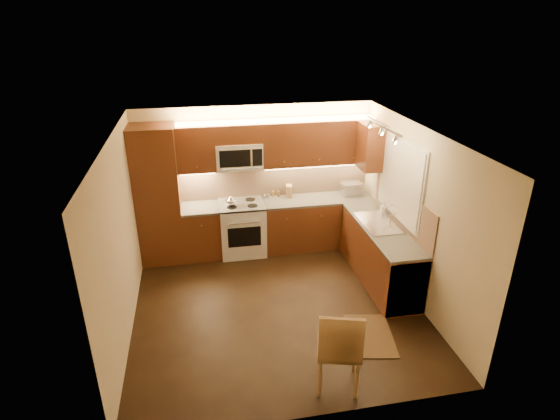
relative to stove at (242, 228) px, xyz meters
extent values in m
cube|color=black|center=(0.30, -1.68, -0.46)|extent=(4.00, 4.00, 0.01)
cube|color=beige|center=(0.30, -1.68, 2.04)|extent=(4.00, 4.00, 0.01)
cube|color=#C7B692|center=(0.30, 0.32, 0.79)|extent=(4.00, 0.01, 2.50)
cube|color=#C7B692|center=(0.30, -3.67, 0.79)|extent=(4.00, 0.01, 2.50)
cube|color=#C7B692|center=(-1.70, -1.68, 0.79)|extent=(0.01, 4.00, 2.50)
cube|color=#C7B692|center=(2.30, -1.68, 0.79)|extent=(0.01, 4.00, 2.50)
cube|color=#4B1E10|center=(-1.35, 0.02, 0.69)|extent=(0.70, 0.60, 2.30)
cube|color=#4B1E10|center=(-0.69, 0.02, -0.03)|extent=(0.62, 0.60, 0.86)
cube|color=#32302E|center=(-0.69, 0.02, 0.42)|extent=(0.62, 0.60, 0.04)
cube|color=#4B1E10|center=(1.34, 0.02, -0.03)|extent=(1.92, 0.60, 0.86)
cube|color=#32302E|center=(1.34, 0.02, 0.42)|extent=(1.92, 0.60, 0.04)
cube|color=#4B1E10|center=(2.00, -1.28, -0.03)|extent=(0.60, 2.00, 0.86)
cube|color=#32302E|center=(2.00, -1.28, 0.42)|extent=(0.60, 2.00, 0.04)
cube|color=silver|center=(2.00, -1.98, -0.03)|extent=(0.58, 0.60, 0.84)
cube|color=tan|center=(0.65, 0.31, 0.74)|extent=(3.30, 0.02, 0.60)
cube|color=tan|center=(2.29, -1.28, 0.74)|extent=(0.02, 2.00, 0.60)
cube|color=#4B1E10|center=(-0.69, 0.15, 1.42)|extent=(0.62, 0.35, 0.75)
cube|color=#4B1E10|center=(1.34, 0.15, 1.42)|extent=(1.92, 0.35, 0.75)
cube|color=#4B1E10|center=(0.00, 0.15, 1.63)|extent=(0.76, 0.35, 0.31)
cube|color=#4B1E10|center=(2.12, -0.28, 1.42)|extent=(0.35, 0.50, 0.75)
cube|color=silver|center=(2.29, -1.12, 1.14)|extent=(0.03, 1.44, 1.24)
cube|color=silver|center=(2.27, -1.12, 1.14)|extent=(0.02, 1.36, 1.16)
cube|color=silver|center=(1.85, -1.27, 2.00)|extent=(0.04, 1.20, 0.03)
cube|color=silver|center=(1.98, 0.11, 0.55)|extent=(0.38, 0.30, 0.22)
cube|color=#AD854E|center=(0.86, 0.20, 0.55)|extent=(0.12, 0.17, 0.21)
cylinder|color=silver|center=(0.44, 0.21, 0.48)|extent=(0.05, 0.05, 0.08)
cylinder|color=olive|center=(0.59, 0.26, 0.49)|extent=(0.05, 0.05, 0.10)
cylinder|color=silver|center=(0.50, 0.21, 0.49)|extent=(0.06, 0.06, 0.09)
cylinder|color=brown|center=(0.68, 0.24, 0.49)|extent=(0.05, 0.05, 0.10)
imported|color=white|center=(2.23, -0.75, 0.53)|extent=(0.09, 0.09, 0.18)
cube|color=black|center=(1.37, -2.58, -0.45)|extent=(0.72, 0.95, 0.01)
camera|label=1|loc=(-0.67, -7.00, 3.43)|focal=28.93mm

